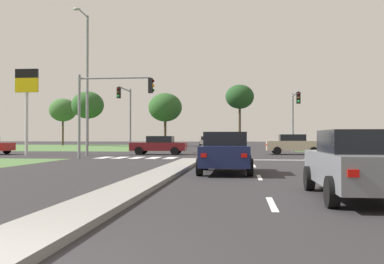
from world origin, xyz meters
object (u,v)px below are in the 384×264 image
(car_navy_fourth, at_px, (226,152))
(traffic_signal_far_left, at_px, (126,108))
(fuel_price_totem, at_px, (27,92))
(treeline_fourth, at_px, (240,97))
(car_grey_near, at_px, (358,164))
(traffic_signal_near_left, at_px, (107,100))
(car_beige_fifth, at_px, (294,144))
(treeline_near, at_px, (63,110))
(pedestrian_at_median, at_px, (211,140))
(car_white_third, at_px, (206,141))
(treeline_third, at_px, (165,107))
(traffic_signal_far_right, at_px, (295,111))
(car_maroon_sixth, at_px, (159,145))
(treeline_second, at_px, (88,105))
(street_lamp_second, at_px, (86,77))

(car_navy_fourth, bearing_deg, traffic_signal_far_left, 114.23)
(traffic_signal_far_left, xyz_separation_m, fuel_price_totem, (-5.95, -7.17, 0.79))
(traffic_signal_far_left, height_order, treeline_fourth, treeline_fourth)
(car_grey_near, bearing_deg, traffic_signal_near_left, 123.47)
(car_beige_fifth, relative_size, treeline_near, 0.56)
(car_beige_fifth, relative_size, pedestrian_at_median, 2.64)
(car_white_third, bearing_deg, car_grey_near, 97.90)
(treeline_near, distance_m, treeline_third, 18.56)
(car_grey_near, bearing_deg, car_beige_fifth, 86.42)
(traffic_signal_near_left, height_order, traffic_signal_far_right, traffic_signal_near_left)
(fuel_price_totem, relative_size, treeline_fourth, 0.68)
(car_maroon_sixth, xyz_separation_m, pedestrian_at_median, (3.60, 8.91, 0.39))
(car_beige_fifth, height_order, treeline_near, treeline_near)
(pedestrian_at_median, height_order, treeline_second, treeline_second)
(car_grey_near, relative_size, traffic_signal_far_right, 0.84)
(car_grey_near, distance_m, traffic_signal_far_right, 28.85)
(treeline_near, height_order, treeline_third, treeline_third)
(pedestrian_at_median, xyz_separation_m, fuel_price_totem, (-13.50, -11.43, 3.73))
(treeline_fourth, bearing_deg, car_grey_near, -87.33)
(car_beige_fifth, height_order, car_maroon_sixth, car_beige_fifth)
(fuel_price_totem, bearing_deg, traffic_signal_far_right, 18.49)
(car_navy_fourth, distance_m, treeline_second, 53.75)
(car_beige_fifth, bearing_deg, pedestrian_at_median, -136.81)
(treeline_third, bearing_deg, car_white_third, 11.85)
(fuel_price_totem, relative_size, treeline_second, 0.78)
(traffic_signal_far_right, height_order, treeline_second, treeline_second)
(car_white_third, bearing_deg, car_navy_fourth, 95.33)
(car_white_third, distance_m, car_beige_fifth, 33.27)
(traffic_signal_far_left, relative_size, treeline_fourth, 0.61)
(treeline_third, relative_size, treeline_fourth, 0.84)
(treeline_second, bearing_deg, car_beige_fifth, -46.75)
(treeline_near, bearing_deg, fuel_price_totem, -70.84)
(treeline_second, bearing_deg, car_grey_near, -64.45)
(car_beige_fifth, height_order, treeline_third, treeline_third)
(car_beige_fifth, bearing_deg, treeline_third, -152.63)
(car_maroon_sixth, height_order, treeline_fourth, treeline_fourth)
(pedestrian_at_median, distance_m, treeline_fourth, 27.63)
(fuel_price_totem, distance_m, treeline_third, 34.72)
(fuel_price_totem, bearing_deg, pedestrian_at_median, 40.27)
(treeline_second, bearing_deg, car_maroon_sixth, -61.02)
(car_beige_fifth, bearing_deg, treeline_fourth, -172.74)
(traffic_signal_near_left, height_order, treeline_third, treeline_third)
(traffic_signal_far_right, relative_size, street_lamp_second, 0.51)
(car_maroon_sixth, bearing_deg, car_beige_fifth, -83.15)
(traffic_signal_near_left, xyz_separation_m, traffic_signal_far_right, (13.33, 11.63, -0.08))
(traffic_signal_far_right, relative_size, treeline_third, 0.66)
(treeline_second, bearing_deg, car_white_third, 6.96)
(car_white_third, xyz_separation_m, traffic_signal_near_left, (-3.30, -40.24, 3.04))
(fuel_price_totem, distance_m, treeline_fourth, 41.54)
(treeline_third, bearing_deg, street_lamp_second, -89.74)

